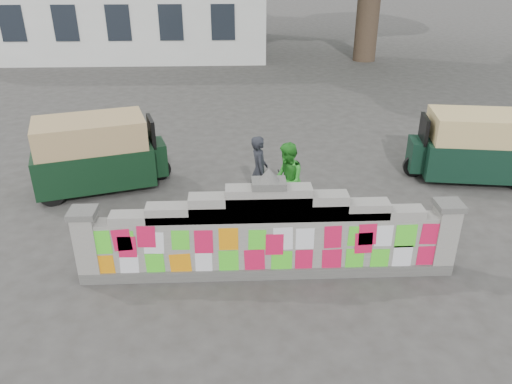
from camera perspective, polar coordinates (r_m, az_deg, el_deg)
The scene contains 7 objects.
ground at distance 8.86m, azimuth 1.35°, elevation -9.26°, with size 100.00×100.00×0.00m, color #383533.
parapet_wall at distance 8.44m, azimuth 1.40°, elevation -5.13°, with size 6.48×0.44×2.01m.
cyclist_bike at distance 10.52m, azimuth 0.37°, elevation -0.30°, with size 0.59×1.68×0.88m, color black.
cyclist_rider at distance 10.39m, azimuth 0.37°, elevation 1.21°, with size 0.55×0.36×1.50m, color #22232A.
pedestrian at distance 10.29m, azimuth 3.56°, elevation 1.28°, with size 0.79×0.61×1.62m, color green.
rickshaw_left at distance 12.08m, azimuth -17.76°, elevation 4.28°, with size 3.16×2.12×1.69m.
rickshaw_right at distance 13.10m, azimuth 23.79°, elevation 4.86°, with size 3.07×1.75×1.65m.
Camera 1 is at (-0.52, -7.20, 5.15)m, focal length 35.00 mm.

